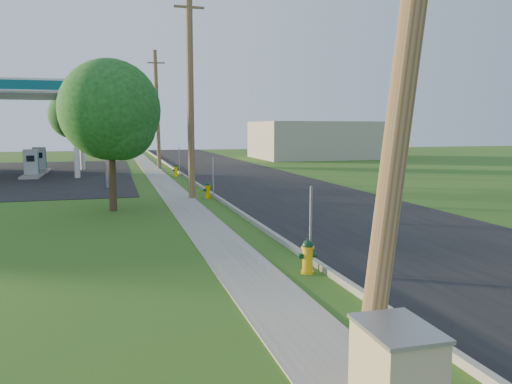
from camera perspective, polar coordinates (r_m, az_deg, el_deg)
ground_plane at (r=8.41m, az=15.84°, el=-16.39°), size 140.00×140.00×0.00m
road at (r=18.93m, az=11.52°, el=-2.95°), size 8.00×120.00×0.02m
curb at (r=17.46m, az=-0.23°, el=-3.45°), size 0.15×120.00×0.15m
sidewalk at (r=17.09m, az=-5.90°, el=-3.93°), size 1.50×120.00×0.03m
utility_pole_near at (r=6.71m, az=17.51°, el=19.53°), size 1.40×0.32×9.48m
utility_pole_mid at (r=23.82m, az=-7.51°, el=11.16°), size 1.40×0.32×9.80m
utility_pole_far at (r=41.68m, az=-11.23°, el=9.23°), size 1.40×0.32×9.50m
sign_post_near at (r=11.81m, az=6.27°, el=-4.16°), size 0.05×0.04×2.00m
sign_post_mid at (r=23.05m, az=-4.89°, el=1.49°), size 0.05×0.04×2.00m
sign_post_far at (r=35.06m, az=-8.75°, el=3.44°), size 0.05×0.04×2.00m
fuel_pump_ne at (r=36.99m, az=-24.28°, el=2.64°), size 1.20×3.20×1.90m
fuel_pump_se at (r=40.94m, az=-23.49°, el=3.08°), size 1.20×3.20×1.90m
price_pylon at (r=29.08m, az=-16.96°, el=11.16°), size 0.34×2.04×6.85m
distant_building at (r=56.08m, az=7.32°, el=5.93°), size 14.00×10.00×4.00m
tree_verge at (r=20.74m, az=-16.08°, el=8.58°), size 3.99×3.99×6.05m
tree_lot at (r=49.60m, az=-20.05°, el=8.10°), size 4.47×4.47×6.78m
hydrant_near at (r=11.66m, az=5.92°, el=-7.33°), size 0.43×0.38×0.82m
hydrant_mid at (r=23.92m, az=-5.56°, el=0.22°), size 0.41×0.37×0.79m
hydrant_far at (r=34.98m, az=-9.16°, el=2.45°), size 0.44×0.39×0.84m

